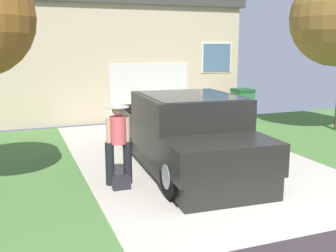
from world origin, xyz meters
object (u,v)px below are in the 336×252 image
(wheeled_trash_bin, at_px, (242,104))
(handbag, at_px, (121,182))
(person_with_hat, at_px, (118,139))
(house_with_garage, at_px, (107,50))
(pickup_truck, at_px, (187,135))

(wheeled_trash_bin, bearing_deg, handbag, -137.77)
(person_with_hat, distance_m, house_with_garage, 9.82)
(person_with_hat, relative_size, house_with_garage, 0.18)
(person_with_hat, distance_m, handbag, 0.80)
(handbag, xyz_separation_m, house_with_garage, (1.95, 9.81, 2.30))
(handbag, distance_m, wheeled_trash_bin, 7.72)
(person_with_hat, bearing_deg, handbag, -91.32)
(pickup_truck, distance_m, handbag, 1.95)
(pickup_truck, relative_size, wheeled_trash_bin, 4.86)
(pickup_truck, bearing_deg, wheeled_trash_bin, -129.72)
(house_with_garage, bearing_deg, wheeled_trash_bin, -50.94)
(handbag, relative_size, house_with_garage, 0.05)
(house_with_garage, height_order, wheeled_trash_bin, house_with_garage)
(handbag, height_order, house_with_garage, house_with_garage)
(pickup_truck, xyz_separation_m, person_with_hat, (-1.64, -0.50, 0.15))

